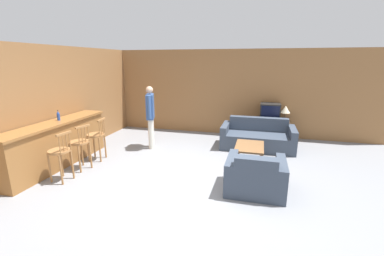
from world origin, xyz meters
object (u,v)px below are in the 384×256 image
(armchair_near, at_px, (255,177))
(person_by_window, at_px, (150,114))
(coffee_table, at_px, (249,149))
(tv_unit, at_px, (269,130))
(bar_chair_far, at_px, (97,138))
(couch_far, at_px, (258,138))
(bar_chair_near, at_px, (60,154))
(bottle, at_px, (58,116))
(table_lamp, at_px, (285,110))
(tv, at_px, (270,112))
(bar_chair_mid, at_px, (80,145))

(armchair_near, height_order, person_by_window, person_by_window)
(coffee_table, relative_size, tv_unit, 0.78)
(bar_chair_far, relative_size, tv_unit, 0.87)
(couch_far, distance_m, tv_unit, 0.87)
(bar_chair_near, distance_m, coffee_table, 3.88)
(bottle, bearing_deg, tv_unit, 33.89)
(table_lamp, bearing_deg, person_by_window, -155.75)
(bar_chair_near, xyz_separation_m, tv_unit, (3.90, 3.82, -0.25))
(bar_chair_far, distance_m, bottle, 0.93)
(armchair_near, height_order, coffee_table, armchair_near)
(bar_chair_far, relative_size, tv, 1.77)
(bottle, bearing_deg, tv, 33.86)
(bottle, bearing_deg, person_by_window, 44.78)
(bar_chair_near, height_order, bar_chair_far, same)
(bar_chair_near, distance_m, tv_unit, 5.46)
(bar_chair_far, bearing_deg, table_lamp, 31.85)
(bar_chair_mid, bearing_deg, bottle, 162.17)
(tv_unit, bearing_deg, bar_chair_far, -145.48)
(bar_chair_near, bearing_deg, armchair_near, 8.34)
(bar_chair_far, bearing_deg, coffee_table, 10.41)
(bar_chair_near, relative_size, tv_unit, 0.87)
(tv, relative_size, bottle, 2.44)
(bar_chair_near, xyz_separation_m, armchair_near, (3.61, 0.53, -0.26))
(coffee_table, bearing_deg, table_lamp, 67.00)
(bar_chair_mid, height_order, person_by_window, person_by_window)
(person_by_window, bearing_deg, bar_chair_far, -127.52)
(couch_far, xyz_separation_m, person_by_window, (-2.73, -0.73, 0.64))
(bar_chair_far, height_order, tv_unit, bar_chair_far)
(tv, relative_size, table_lamp, 1.22)
(couch_far, distance_m, tv, 1.03)
(bar_chair_mid, relative_size, bottle, 4.32)
(table_lamp, bearing_deg, tv_unit, -180.00)
(coffee_table, xyz_separation_m, tv, (0.45, 2.04, 0.46))
(armchair_near, height_order, bottle, bottle)
(armchair_near, relative_size, tv_unit, 0.90)
(bar_chair_mid, bearing_deg, bar_chair_far, 89.97)
(armchair_near, bearing_deg, bottle, 176.75)
(coffee_table, relative_size, person_by_window, 0.54)
(bar_chair_mid, distance_m, couch_far, 4.35)
(bar_chair_far, relative_size, bottle, 4.32)
(person_by_window, bearing_deg, tv_unit, 27.13)
(tv_unit, bearing_deg, couch_far, -109.87)
(bar_chair_mid, height_order, table_lamp, table_lamp)
(couch_far, height_order, armchair_near, couch_far)
(couch_far, height_order, bottle, bottle)
(bar_chair_mid, bearing_deg, table_lamp, 37.04)
(couch_far, bearing_deg, bar_chair_near, -140.21)
(armchair_near, relative_size, person_by_window, 0.62)
(couch_far, bearing_deg, table_lamp, 49.01)
(table_lamp, bearing_deg, couch_far, -130.99)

